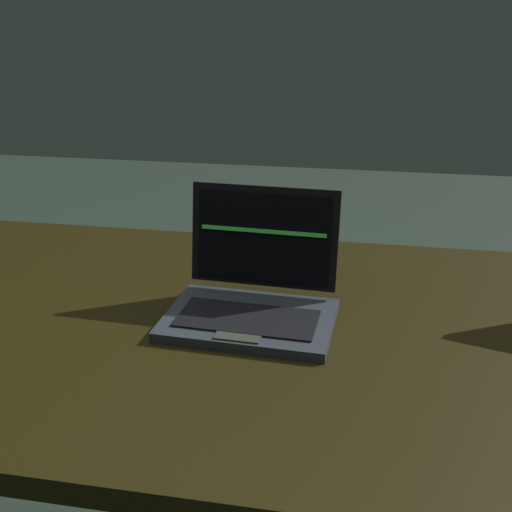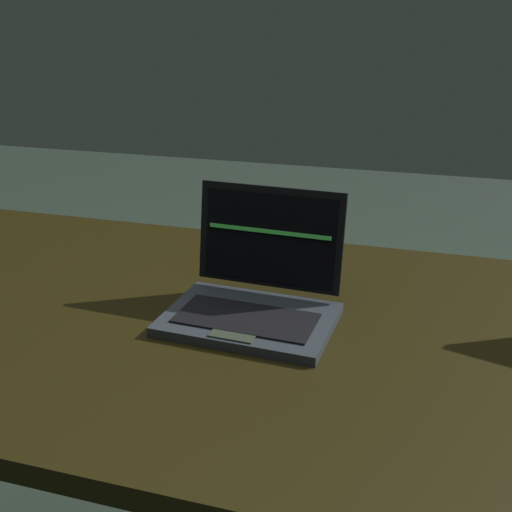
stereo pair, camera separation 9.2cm
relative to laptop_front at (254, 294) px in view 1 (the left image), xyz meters
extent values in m
cube|color=black|center=(0.04, -0.02, -0.05)|extent=(1.67, 0.77, 0.03)
cube|color=#272D34|center=(0.00, -0.03, -0.03)|extent=(0.26, 0.19, 0.02)
cube|color=black|center=(0.00, -0.04, -0.02)|extent=(0.21, 0.11, 0.00)
cube|color=#2A3227|center=(0.00, -0.10, -0.02)|extent=(0.07, 0.03, 0.00)
cube|color=black|center=(0.00, 0.07, 0.07)|extent=(0.24, 0.04, 0.16)
cube|color=black|center=(0.00, 0.07, 0.07)|extent=(0.22, 0.03, 0.14)
cube|color=#4CF259|center=(0.00, 0.07, 0.08)|extent=(0.20, 0.01, 0.01)
camera|label=1|loc=(0.16, -0.87, 0.41)|focal=43.81mm
camera|label=2|loc=(0.25, -0.84, 0.41)|focal=43.81mm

